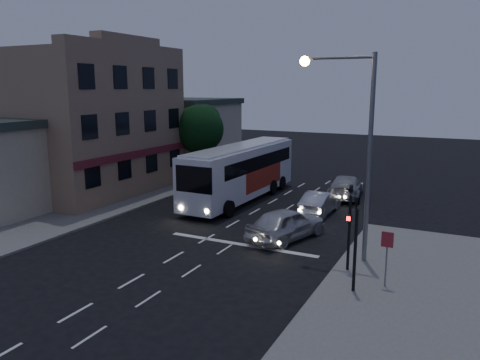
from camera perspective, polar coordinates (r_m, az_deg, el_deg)
The scene contains 14 objects.
ground at distance 22.81m, azimuth -6.67°, elevation -8.56°, with size 120.00×120.00×0.00m, color black.
sidewalk_far at distance 36.69m, azimuth -17.02°, elevation -1.26°, with size 12.00×50.00×0.12m, color slate.
road_markings at distance 24.93m, azimuth -0.00°, elevation -6.73°, with size 8.00×30.55×0.01m.
tour_bus at distance 32.16m, azimuth 0.12°, elevation 1.16°, with size 2.96×12.46×3.81m.
car_suv at distance 24.20m, azimuth 5.68°, elevation -5.30°, with size 1.95×4.85×1.65m, color silver.
car_sedan_a at distance 29.39m, azimuth 9.75°, elevation -2.69°, with size 1.48×4.25×1.40m, color #B9B9C2.
car_sedan_b at distance 34.04m, azimuth 12.81°, elevation -0.76°, with size 2.17×5.35×1.55m, color #A1A1A1.
traffic_signal_main at distance 19.90m, azimuth 13.23°, elevation -4.44°, with size 0.25×0.35×4.10m.
traffic_signal_side at distance 17.91m, azimuth 13.96°, elevation -6.25°, with size 0.18×0.15×4.10m.
regulatory_sign at distance 18.90m, azimuth 17.47°, elevation -8.14°, with size 0.45×0.12×2.20m.
streetlight at distance 20.73m, azimuth 13.86°, elevation 5.48°, with size 3.32×0.44×9.00m.
main_building at distance 36.64m, azimuth -18.58°, elevation 6.70°, with size 10.12×12.00×11.00m.
low_building_north at distance 45.80m, azimuth -7.41°, elevation 5.77°, with size 9.40×9.40×6.50m.
street_tree at distance 38.69m, azimuth -4.97°, elevation 6.47°, with size 4.00×4.00×6.20m.
Camera 1 is at (11.78, -17.95, 7.71)m, focal length 35.00 mm.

